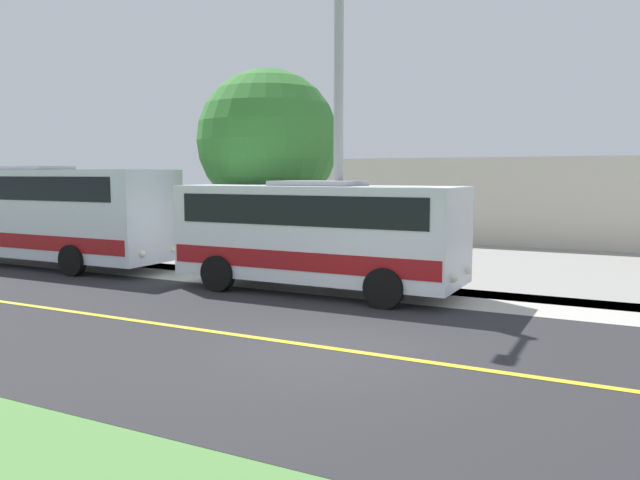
% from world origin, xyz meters
% --- Properties ---
extents(ground_plane, '(120.00, 120.00, 0.00)m').
position_xyz_m(ground_plane, '(0.00, 0.00, 0.00)').
color(ground_plane, '#548442').
extents(road_surface, '(8.00, 100.00, 0.01)m').
position_xyz_m(road_surface, '(0.00, 0.00, 0.00)').
color(road_surface, '#28282B').
rests_on(road_surface, ground).
extents(sidewalk, '(2.40, 100.00, 0.01)m').
position_xyz_m(sidewalk, '(-5.20, 0.00, 0.00)').
color(sidewalk, '#B2ADA3').
rests_on(sidewalk, ground).
extents(parking_lot_surface, '(14.00, 36.00, 0.01)m').
position_xyz_m(parking_lot_surface, '(-12.40, 3.00, 0.00)').
color(parking_lot_surface, gray).
rests_on(parking_lot_surface, ground).
extents(road_centre_line, '(0.16, 100.00, 0.00)m').
position_xyz_m(road_centre_line, '(0.00, 0.00, 0.01)').
color(road_centre_line, gold).
rests_on(road_centre_line, ground).
extents(shuttle_bus_front, '(2.58, 7.21, 2.74)m').
position_xyz_m(shuttle_bus_front, '(-4.47, -2.51, 1.51)').
color(shuttle_bus_front, white).
rests_on(shuttle_bus_front, ground).
extents(transit_bus_rear, '(2.58, 11.33, 3.15)m').
position_xyz_m(transit_bus_rear, '(-4.46, -13.28, 1.73)').
color(transit_bus_rear, silver).
rests_on(transit_bus_rear, ground).
extents(street_light_pole, '(1.97, 0.24, 8.09)m').
position_xyz_m(street_light_pole, '(-4.88, -2.22, 4.46)').
color(street_light_pole, '#9E9EA3').
rests_on(street_light_pole, ground).
extents(tree_curbside, '(4.38, 4.38, 6.10)m').
position_xyz_m(tree_curbside, '(-7.40, -5.75, 3.91)').
color(tree_curbside, brown).
rests_on(tree_curbside, ground).
extents(commercial_building, '(10.00, 21.08, 3.58)m').
position_xyz_m(commercial_building, '(-21.40, -1.60, 1.79)').
color(commercial_building, beige).
rests_on(commercial_building, ground).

